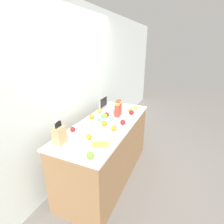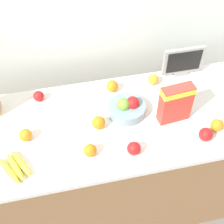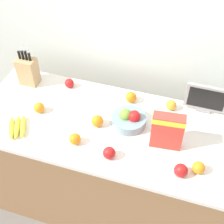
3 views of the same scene
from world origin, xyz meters
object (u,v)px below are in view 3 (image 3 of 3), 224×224
at_px(apple_by_knife_block, 181,170).
at_px(orange_mid_right, 39,108).
at_px(cereal_box, 167,130).
at_px(apple_rear, 69,83).
at_px(orange_front_left, 97,121).
at_px(orange_front_center, 171,105).
at_px(orange_near_bowl, 75,139).
at_px(fruit_bowl, 129,119).
at_px(banana_bunch_left, 17,127).
at_px(apple_middle, 109,153).
at_px(orange_back_center, 131,97).
at_px(orange_front_right, 199,168).
at_px(knife_block, 28,71).
at_px(small_monitor, 206,99).

height_order(apple_by_knife_block, orange_mid_right, apple_by_knife_block).
distance_m(cereal_box, apple_rear, 0.84).
distance_m(orange_front_left, orange_front_center, 0.51).
bearing_deg(orange_near_bowl, cereal_box, 16.07).
bearing_deg(fruit_bowl, apple_rear, 156.15).
distance_m(cereal_box, orange_near_bowl, 0.55).
xyz_separation_m(fruit_bowl, orange_near_bowl, (-0.27, -0.25, -0.01)).
bearing_deg(cereal_box, orange_front_left, 170.36).
distance_m(banana_bunch_left, apple_middle, 0.63).
height_order(banana_bunch_left, orange_back_center, orange_back_center).
relative_size(apple_middle, orange_front_right, 1.04).
relative_size(cereal_box, banana_bunch_left, 1.09).
relative_size(cereal_box, orange_mid_right, 3.42).
bearing_deg(apple_by_knife_block, cereal_box, 122.98).
height_order(knife_block, orange_mid_right, knife_block).
height_order(banana_bunch_left, orange_near_bowl, orange_near_bowl).
bearing_deg(fruit_bowl, apple_middle, -97.46).
bearing_deg(small_monitor, cereal_box, -117.75).
xyz_separation_m(orange_near_bowl, orange_mid_right, (-0.33, 0.18, 0.00)).
bearing_deg(apple_rear, orange_front_center, -0.54).
relative_size(orange_front_right, orange_mid_right, 1.01).
distance_m(small_monitor, fruit_bowl, 0.52).
bearing_deg(apple_rear, orange_near_bowl, -63.17).
distance_m(small_monitor, orange_back_center, 0.50).
bearing_deg(orange_mid_right, orange_near_bowl, -28.48).
bearing_deg(fruit_bowl, small_monitor, 30.21).
distance_m(knife_block, apple_by_knife_block, 1.28).
bearing_deg(cereal_box, orange_front_right, -38.50).
relative_size(small_monitor, banana_bunch_left, 1.23).
bearing_deg(apple_by_knife_block, orange_front_center, 105.71).
bearing_deg(apple_middle, cereal_box, 33.00).
height_order(cereal_box, banana_bunch_left, cereal_box).
distance_m(fruit_bowl, orange_near_bowl, 0.37).
relative_size(orange_front_right, orange_near_bowl, 1.02).
xyz_separation_m(cereal_box, fruit_bowl, (-0.25, 0.10, -0.09)).
relative_size(fruit_bowl, apple_by_knife_block, 2.89).
distance_m(small_monitor, orange_front_right, 0.50).
height_order(cereal_box, orange_front_right, cereal_box).
bearing_deg(orange_near_bowl, orange_front_right, 1.19).
xyz_separation_m(knife_block, orange_front_left, (0.62, -0.26, -0.07)).
xyz_separation_m(banana_bunch_left, apple_rear, (0.15, 0.48, 0.02)).
bearing_deg(orange_front_center, banana_bunch_left, -151.95).
xyz_separation_m(orange_near_bowl, orange_back_center, (0.22, 0.46, 0.00)).
relative_size(knife_block, banana_bunch_left, 1.44).
bearing_deg(fruit_bowl, orange_front_center, 43.22).
xyz_separation_m(orange_front_left, orange_back_center, (0.14, 0.28, -0.00)).
relative_size(banana_bunch_left, orange_front_left, 2.89).
bearing_deg(banana_bunch_left, orange_near_bowl, 0.78).
relative_size(cereal_box, apple_rear, 3.65).
xyz_separation_m(orange_front_left, orange_front_right, (0.65, -0.16, -0.00)).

